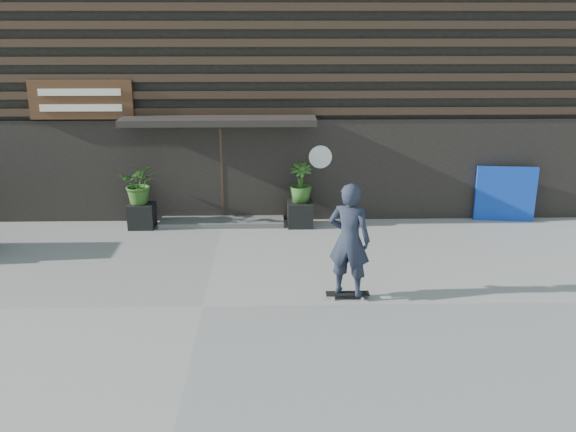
{
  "coord_description": "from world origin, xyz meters",
  "views": [
    {
      "loc": [
        1.24,
        -10.03,
        4.86
      ],
      "look_at": [
        1.54,
        1.74,
        1.1
      ],
      "focal_mm": 39.19,
      "sensor_mm": 36.0,
      "label": 1
    }
  ],
  "objects_px": {
    "planter_pot_left": "(142,215)",
    "skateboarder": "(349,240)",
    "blue_tarp": "(505,194)",
    "planter_pot_right": "(300,214)"
  },
  "relations": [
    {
      "from": "planter_pot_left",
      "to": "skateboarder",
      "type": "distance_m",
      "value": 6.13
    },
    {
      "from": "skateboarder",
      "to": "blue_tarp",
      "type": "bearing_deg",
      "value": 45.14
    },
    {
      "from": "planter_pot_left",
      "to": "planter_pot_right",
      "type": "xyz_separation_m",
      "value": [
        3.8,
        0.0,
        0.0
      ]
    },
    {
      "from": "planter_pot_right",
      "to": "skateboarder",
      "type": "distance_m",
      "value": 4.24
    },
    {
      "from": "planter_pot_right",
      "to": "blue_tarp",
      "type": "xyz_separation_m",
      "value": [
        5.06,
        0.3,
        0.38
      ]
    },
    {
      "from": "blue_tarp",
      "to": "skateboarder",
      "type": "bearing_deg",
      "value": -128.16
    },
    {
      "from": "planter_pot_right",
      "to": "skateboarder",
      "type": "height_order",
      "value": "skateboarder"
    },
    {
      "from": "skateboarder",
      "to": "planter_pot_right",
      "type": "bearing_deg",
      "value": 99.32
    },
    {
      "from": "planter_pot_right",
      "to": "skateboarder",
      "type": "xyz_separation_m",
      "value": [
        0.67,
        -4.11,
        0.81
      ]
    },
    {
      "from": "planter_pot_right",
      "to": "blue_tarp",
      "type": "height_order",
      "value": "blue_tarp"
    }
  ]
}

